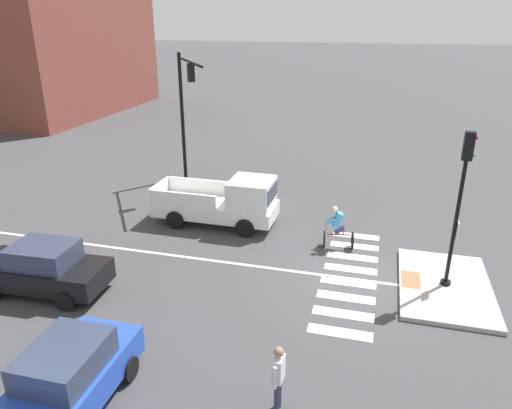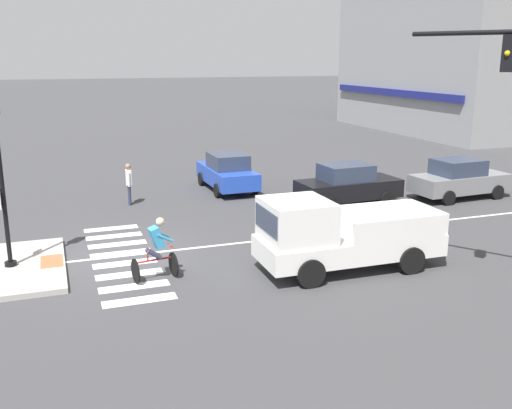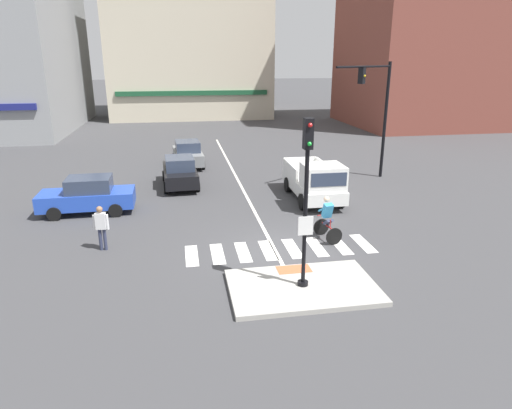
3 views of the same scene
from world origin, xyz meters
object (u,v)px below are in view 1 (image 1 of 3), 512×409
Objects in this scene: signal_pole at (460,197)px; pickup_truck_white_eastbound_mid at (226,203)px; car_blue_cross_left at (65,382)px; pedestrian_at_curb_left at (278,374)px; traffic_light_mast at (185,101)px; cyclist at (337,227)px; car_black_westbound_far at (43,268)px.

pickup_truck_white_eastbound_mid is at bearing 70.68° from signal_pole.
pedestrian_at_curb_left is at bearing -74.40° from car_blue_cross_left.
pickup_truck_white_eastbound_mid is at bearing -0.86° from car_blue_cross_left.
traffic_light_mast is 1.58× the size of car_blue_cross_left.
cyclist is at bearing -101.65° from pickup_truck_white_eastbound_mid.
cyclist is at bearing -2.81° from pedestrian_at_curb_left.
car_blue_cross_left is 10.73m from cyclist.
signal_pole is 14.09m from traffic_light_mast.
cyclist is at bearing -123.59° from traffic_light_mast.
signal_pole reaches higher than car_blue_cross_left.
cyclist is (-5.46, -8.21, -3.41)m from traffic_light_mast.
traffic_light_mast is at bearing -2.06° from car_black_westbound_far.
car_black_westbound_far is at bearing 148.64° from pickup_truck_white_eastbound_mid.
signal_pole is 2.96× the size of cyclist.
traffic_light_mast is at bearing 56.41° from cyclist.
signal_pole reaches higher than cyclist.
pedestrian_at_curb_left is at bearing -155.22° from pickup_truck_white_eastbound_mid.
car_blue_cross_left is (-15.02, -3.36, -3.47)m from traffic_light_mast.
cyclist is (1.98, 3.70, -2.27)m from signal_pole.
traffic_light_mast is 16.18m from pedestrian_at_curb_left.
traffic_light_mast is at bearing 58.05° from signal_pole.
car_blue_cross_left and car_black_westbound_far have the same top height.
traffic_light_mast is at bearing 38.08° from pickup_truck_white_eastbound_mid.
pickup_truck_white_eastbound_mid is at bearing -31.36° from car_black_westbound_far.
car_black_westbound_far is at bearing 105.74° from signal_pole.
traffic_light_mast is at bearing 29.53° from pedestrian_at_curb_left.
pickup_truck_white_eastbound_mid is at bearing -141.92° from traffic_light_mast.
traffic_light_mast is 1.56× the size of car_black_westbound_far.
car_blue_cross_left is 10.54m from pickup_truck_white_eastbound_mid.
pickup_truck_white_eastbound_mid is (10.53, -0.16, 0.17)m from car_blue_cross_left.
signal_pole is 11.67m from car_blue_cross_left.
traffic_light_mast is 11.45m from car_black_westbound_far.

